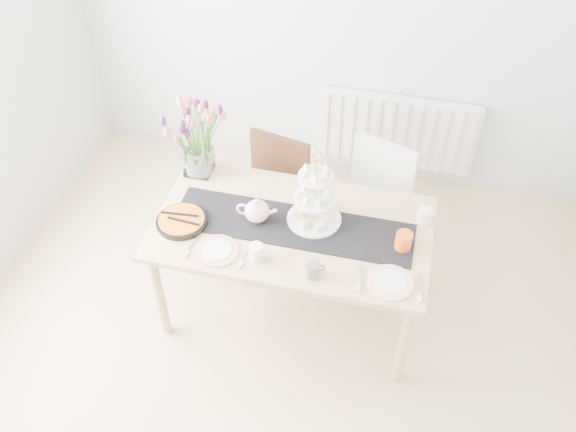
% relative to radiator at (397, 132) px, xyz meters
% --- Properties ---
extents(room_shell, '(4.50, 4.50, 4.50)m').
position_rel_radiator_xyz_m(room_shell, '(-0.50, -2.19, 0.85)').
color(room_shell, tan).
rests_on(room_shell, ground).
extents(radiator, '(1.20, 0.08, 0.60)m').
position_rel_radiator_xyz_m(radiator, '(0.00, 0.00, 0.00)').
color(radiator, white).
rests_on(radiator, room_shell).
extents(dining_table, '(1.60, 0.90, 0.75)m').
position_rel_radiator_xyz_m(dining_table, '(-0.48, -1.49, 0.22)').
color(dining_table, tan).
rests_on(dining_table, ground).
extents(chair_brown, '(0.51, 0.51, 0.86)m').
position_rel_radiator_xyz_m(chair_brown, '(-0.74, -0.93, 0.05)').
color(chair_brown, '#382114').
rests_on(chair_brown, ground).
extents(chair_white, '(0.56, 0.56, 0.89)m').
position_rel_radiator_xyz_m(chair_white, '(-0.07, -0.86, 0.07)').
color(chair_white, silver).
rests_on(chair_white, ground).
extents(table_runner, '(1.40, 0.35, 0.01)m').
position_rel_radiator_xyz_m(table_runner, '(-0.48, -1.49, 0.30)').
color(table_runner, black).
rests_on(table_runner, dining_table).
extents(tulip_vase, '(0.60, 0.60, 0.51)m').
position_rel_radiator_xyz_m(tulip_vase, '(-1.17, -1.15, 0.63)').
color(tulip_vase, silver).
rests_on(tulip_vase, dining_table).
extents(cake_stand, '(0.32, 0.32, 0.47)m').
position_rel_radiator_xyz_m(cake_stand, '(-0.36, -1.41, 0.43)').
color(cake_stand, gold).
rests_on(cake_stand, dining_table).
extents(teapot, '(0.24, 0.20, 0.15)m').
position_rel_radiator_xyz_m(teapot, '(-0.69, -1.49, 0.37)').
color(teapot, white).
rests_on(teapot, dining_table).
extents(cream_jug, '(0.12, 0.12, 0.09)m').
position_rel_radiator_xyz_m(cream_jug, '(0.26, -1.26, 0.34)').
color(cream_jug, white).
rests_on(cream_jug, dining_table).
extents(tart_tin, '(0.30, 0.30, 0.04)m').
position_rel_radiator_xyz_m(tart_tin, '(-1.11, -1.61, 0.32)').
color(tart_tin, black).
rests_on(tart_tin, dining_table).
extents(mug_grey, '(0.10, 0.10, 0.09)m').
position_rel_radiator_xyz_m(mug_grey, '(-0.29, -1.83, 0.35)').
color(mug_grey, slate).
rests_on(mug_grey, dining_table).
extents(mug_white, '(0.09, 0.09, 0.10)m').
position_rel_radiator_xyz_m(mug_white, '(-0.61, -1.78, 0.35)').
color(mug_white, white).
rests_on(mug_white, dining_table).
extents(mug_orange, '(0.13, 0.13, 0.11)m').
position_rel_radiator_xyz_m(mug_orange, '(0.16, -1.51, 0.36)').
color(mug_orange, orange).
rests_on(mug_orange, dining_table).
extents(plate_left, '(0.29, 0.29, 0.01)m').
position_rel_radiator_xyz_m(plate_left, '(-0.84, -1.78, 0.31)').
color(plate_left, silver).
rests_on(plate_left, dining_table).
extents(plate_right, '(0.28, 0.28, 0.01)m').
position_rel_radiator_xyz_m(plate_right, '(0.12, -1.78, 0.31)').
color(plate_right, white).
rests_on(plate_right, dining_table).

